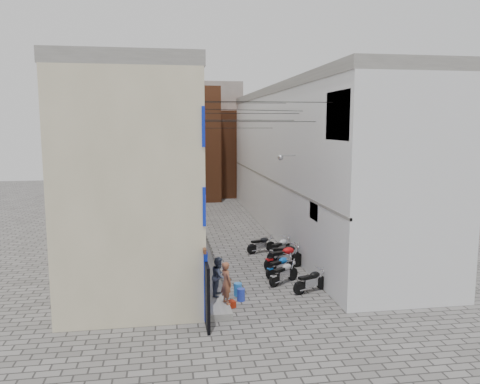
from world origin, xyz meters
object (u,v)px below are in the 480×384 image
motorcycle_e (286,253)px  person_b (219,276)px  motorcycle_a (311,280)px  person_a (226,283)px  motorcycle_c (280,265)px  motorcycle_g (261,244)px  water_jug_near (241,295)px  red_crate (230,304)px  motorcycle_d (284,256)px  motorcycle_b (284,272)px  water_jug_far (238,289)px  motorcycle_f (281,247)px

motorcycle_e → person_b: size_ratio=1.24×
motorcycle_a → person_a: size_ratio=1.11×
motorcycle_a → motorcycle_c: 2.28m
motorcycle_e → motorcycle_g: (-0.78, 2.08, -0.04)m
person_b → water_jug_near: (0.83, -0.08, -0.75)m
red_crate → motorcycle_d: bearing=53.3°
motorcycle_b → red_crate: bearing=-84.5°
motorcycle_b → water_jug_far: size_ratio=3.44×
motorcycle_b → water_jug_far: motorcycle_b is taller
person_a → red_crate: size_ratio=3.96×
motorcycle_b → motorcycle_d: size_ratio=0.81×
red_crate → person_a: bearing=-125.4°
motorcycle_f → person_a: 7.31m
motorcycle_a → motorcycle_g: bearing=165.1°
water_jug_near → motorcycle_e: bearing=57.0°
person_b → water_jug_far: (0.80, 0.47, -0.74)m
motorcycle_a → motorcycle_e: size_ratio=0.93×
motorcycle_d → person_b: 4.94m
motorcycle_g → motorcycle_a: bearing=-13.0°
motorcycle_a → water_jug_near: (-2.93, -0.50, -0.26)m
person_a → water_jug_far: 1.68m
motorcycle_b → motorcycle_e: bearing=128.7°
person_b → water_jug_near: bearing=-77.5°
motorcycle_a → motorcycle_f: (0.00, 5.04, 0.06)m
motorcycle_f → water_jug_near: bearing=-70.6°
motorcycle_f → person_b: 6.65m
motorcycle_a → motorcycle_e: 4.01m
motorcycle_a → motorcycle_c: size_ratio=1.00×
motorcycle_b → motorcycle_g: 4.93m
person_b → water_jug_far: size_ratio=2.93×
person_b → motorcycle_a: bearing=-65.4°
motorcycle_d → person_b: (-3.45, -3.52, 0.37)m
motorcycle_d → water_jug_near: 4.47m
person_a → red_crate: person_a is taller
motorcycle_d → water_jug_near: bearing=-56.6°
person_a → motorcycle_f: bearing=-50.1°
water_jug_near → water_jug_far: (-0.03, 0.56, 0.01)m
motorcycle_f → water_jug_far: size_ratio=3.80×
motorcycle_b → motorcycle_a: bearing=0.2°
water_jug_near → motorcycle_g: bearing=71.9°
motorcycle_b → motorcycle_d: (0.51, 1.94, 0.12)m
motorcycle_c → motorcycle_f: size_ratio=0.90×
motorcycle_e → person_a: bearing=-27.9°
motorcycle_f → motorcycle_c: bearing=-56.9°
motorcycle_d → motorcycle_c: bearing=-44.1°
person_b → water_jug_far: person_b is taller
motorcycle_a → motorcycle_e: (0.00, 4.01, 0.04)m
motorcycle_c → motorcycle_g: (-0.05, 3.93, -0.01)m
motorcycle_b → person_a: person_a is taller
motorcycle_c → person_a: 4.53m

